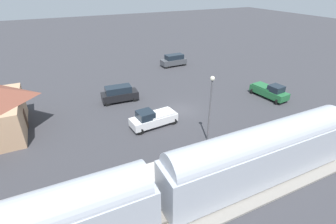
{
  "coord_description": "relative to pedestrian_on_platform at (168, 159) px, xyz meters",
  "views": [
    {
      "loc": [
        -25.3,
        14.01,
        15.1
      ],
      "look_at": [
        -1.43,
        2.52,
        1.0
      ],
      "focal_mm": 26.87,
      "sensor_mm": 36.0,
      "label": 1
    }
  ],
  "objects": [
    {
      "name": "pickup_green",
      "position": [
        7.68,
        -19.7,
        -0.25
      ],
      "size": [
        5.57,
        2.92,
        2.14
      ],
      "color": "#236638",
      "rests_on": "ground"
    },
    {
      "name": "pickup_white",
      "position": [
        7.6,
        -1.73,
        -0.25
      ],
      "size": [
        2.45,
        5.56,
        2.14
      ],
      "color": "white",
      "rests_on": "ground"
    },
    {
      "name": "light_pole_near_platform",
      "position": [
        2.51,
        -5.81,
        3.25
      ],
      "size": [
        0.44,
        0.44,
        7.11
      ],
      "color": "#515156",
      "rests_on": "ground"
    },
    {
      "name": "ground_plane",
      "position": [
        9.71,
        -6.5,
        -1.28
      ],
      "size": [
        200.0,
        200.0,
        0.0
      ],
      "primitive_type": "plane",
      "color": "#38383D"
    },
    {
      "name": "suv_black",
      "position": [
        15.77,
        -0.17,
        -0.13
      ],
      "size": [
        2.25,
        5.01,
        2.22
      ],
      "color": "black",
      "rests_on": "ground"
    },
    {
      "name": "railway_track",
      "position": [
        -4.29,
        -6.5,
        -1.19
      ],
      "size": [
        4.8,
        70.0,
        0.3
      ],
      "color": "gray",
      "rests_on": "ground"
    },
    {
      "name": "pedestrian_waiting_far",
      "position": [
        -0.06,
        -5.1,
        0.0
      ],
      "size": [
        0.36,
        0.36,
        1.71
      ],
      "color": "brown",
      "rests_on": "platform"
    },
    {
      "name": "platform",
      "position": [
        -0.29,
        -6.5,
        -1.13
      ],
      "size": [
        3.2,
        46.0,
        0.3
      ],
      "color": "#B7B2A8",
      "rests_on": "ground"
    },
    {
      "name": "suv_charcoal",
      "position": [
        26.83,
        -14.16,
        -0.13
      ],
      "size": [
        2.13,
        4.96,
        2.22
      ],
      "color": "#47494F",
      "rests_on": "ground"
    },
    {
      "name": "pedestrian_on_platform",
      "position": [
        0.0,
        0.0,
        0.0
      ],
      "size": [
        0.36,
        0.36,
        1.71
      ],
      "color": "brown",
      "rests_on": "platform"
    }
  ]
}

